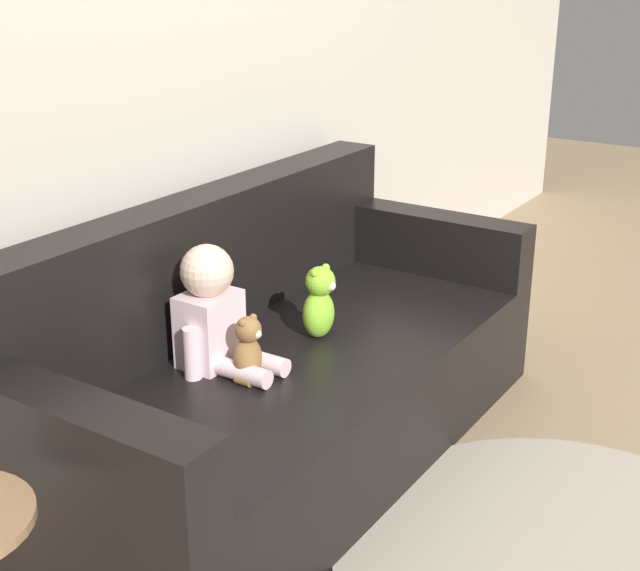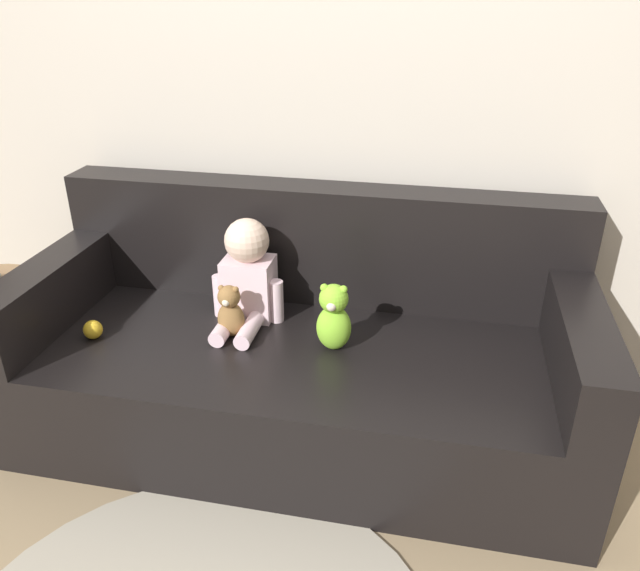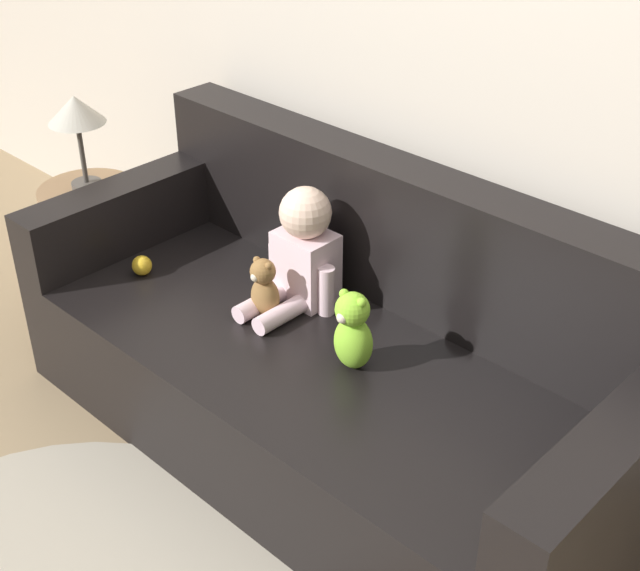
{
  "view_description": "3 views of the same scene",
  "coord_description": "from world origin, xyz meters",
  "px_view_note": "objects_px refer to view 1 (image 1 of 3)",
  "views": [
    {
      "loc": [
        -2.26,
        -1.6,
        1.69
      ],
      "look_at": [
        -0.02,
        -0.14,
        0.68
      ],
      "focal_mm": 50.0,
      "sensor_mm": 36.0,
      "label": 1
    },
    {
      "loc": [
        0.49,
        -1.94,
        1.64
      ],
      "look_at": [
        0.09,
        -0.03,
        0.67
      ],
      "focal_mm": 35.0,
      "sensor_mm": 36.0,
      "label": 2
    },
    {
      "loc": [
        1.57,
        -1.66,
        2.05
      ],
      "look_at": [
        0.0,
        -0.02,
        0.64
      ],
      "focal_mm": 50.0,
      "sensor_mm": 36.0,
      "label": 3
    }
  ],
  "objects_px": {
    "teddy_bear_brown": "(248,350)",
    "plush_toy_side": "(319,302)",
    "person_baby": "(213,314)",
    "couch": "(276,372)",
    "toy_ball": "(169,450)"
  },
  "relations": [
    {
      "from": "couch",
      "to": "teddy_bear_brown",
      "type": "height_order",
      "value": "couch"
    },
    {
      "from": "person_baby",
      "to": "toy_ball",
      "type": "bearing_deg",
      "value": -152.47
    },
    {
      "from": "teddy_bear_brown",
      "to": "plush_toy_side",
      "type": "bearing_deg",
      "value": -1.32
    },
    {
      "from": "couch",
      "to": "teddy_bear_brown",
      "type": "relative_size",
      "value": 9.89
    },
    {
      "from": "couch",
      "to": "plush_toy_side",
      "type": "xyz_separation_m",
      "value": [
        0.14,
        -0.09,
        0.23
      ]
    },
    {
      "from": "couch",
      "to": "person_baby",
      "type": "relative_size",
      "value": 5.16
    },
    {
      "from": "plush_toy_side",
      "to": "toy_ball",
      "type": "relative_size",
      "value": 3.68
    },
    {
      "from": "teddy_bear_brown",
      "to": "toy_ball",
      "type": "xyz_separation_m",
      "value": [
        -0.51,
        -0.12,
        -0.06
      ]
    },
    {
      "from": "plush_toy_side",
      "to": "person_baby",
      "type": "bearing_deg",
      "value": 156.43
    },
    {
      "from": "person_baby",
      "to": "plush_toy_side",
      "type": "height_order",
      "value": "person_baby"
    },
    {
      "from": "toy_ball",
      "to": "plush_toy_side",
      "type": "bearing_deg",
      "value": 7.05
    },
    {
      "from": "person_baby",
      "to": "teddy_bear_brown",
      "type": "height_order",
      "value": "person_baby"
    },
    {
      "from": "person_baby",
      "to": "plush_toy_side",
      "type": "distance_m",
      "value": 0.41
    },
    {
      "from": "person_baby",
      "to": "teddy_bear_brown",
      "type": "xyz_separation_m",
      "value": [
        -0.02,
        -0.15,
        -0.08
      ]
    },
    {
      "from": "teddy_bear_brown",
      "to": "plush_toy_side",
      "type": "height_order",
      "value": "plush_toy_side"
    }
  ]
}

